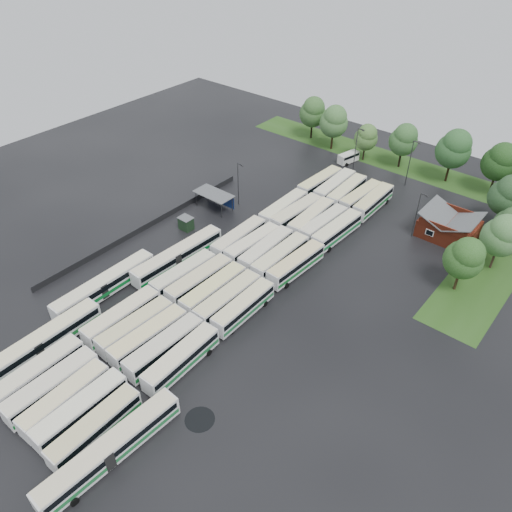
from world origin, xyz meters
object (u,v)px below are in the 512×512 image
Objects in this scene: brick_building at (448,228)px; artic_bus_west_a at (41,343)px; artic_bus_east at (110,450)px; minibus at (348,157)px.

brick_building reaches higher than artic_bus_west_a.
artic_bus_east reaches higher than minibus.
artic_bus_east is (-11.76, -69.65, 0.06)m from brick_building.
brick_building is 1.73× the size of minibus.
artic_bus_west_a is 80.49m from minibus.
artic_bus_east is at bearing -64.38° from minibus.
artic_bus_west_a is at bearing -116.65° from brick_building.
brick_building is at bearing -12.68° from minibus.
artic_bus_west_a is at bearing 171.99° from artic_bus_east.
artic_bus_west_a reaches higher than artic_bus_east.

